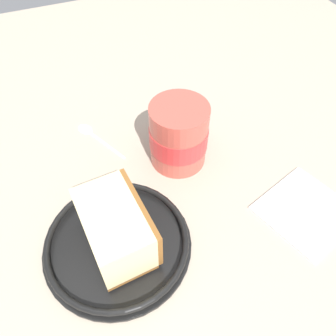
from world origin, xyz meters
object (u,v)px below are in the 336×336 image
Objects in this scene: cake_slice at (116,228)px; folded_napkin at (306,210)px; teaspoon at (91,132)px; small_plate at (117,242)px; tea_mug at (178,134)px.

cake_slice is 0.99× the size of folded_napkin.
cake_slice is 1.04× the size of teaspoon.
cake_slice reaches higher than small_plate.
cake_slice is 25.92cm from folded_napkin.
cake_slice is at bearing -94.81° from teaspoon.
tea_mug is (12.93, 10.86, 0.77)cm from cake_slice.
teaspoon is (2.06, 21.25, -0.47)cm from small_plate.
folded_napkin is (23.30, -26.40, -0.05)cm from teaspoon.
folded_napkin is at bearing -48.57° from teaspoon.
small_plate is 17.62cm from tea_mug.
teaspoon is 35.21cm from folded_napkin.
folded_napkin is (12.16, -16.03, -4.73)cm from tea_mug.
small_plate is 1.74× the size of teaspoon.
small_plate is 1.66× the size of folded_napkin.
folded_napkin is at bearing -52.82° from tea_mug.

